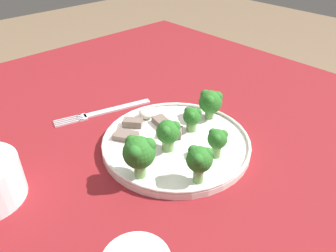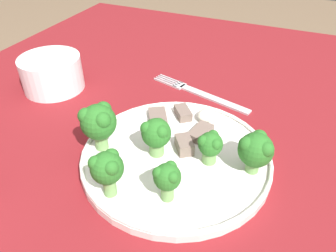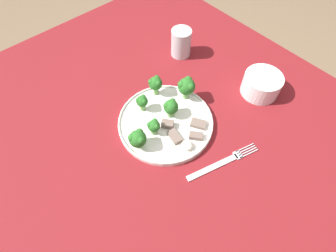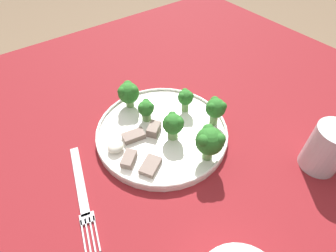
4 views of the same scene
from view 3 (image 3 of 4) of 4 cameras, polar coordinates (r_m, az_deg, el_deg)
ground_plane at (r=1.46m, az=-0.28°, el=-16.67°), size 8.00×8.00×0.00m
table at (r=0.84m, az=-0.47°, el=-3.13°), size 1.25×1.08×0.76m
dinner_plate at (r=0.76m, az=-0.43°, el=1.24°), size 0.27×0.27×0.02m
fork at (r=0.71m, az=11.84°, el=-7.68°), size 0.07×0.21×0.00m
cream_bowl at (r=0.86m, az=19.63°, el=8.45°), size 0.12×0.12×0.06m
drinking_glass at (r=0.94m, az=2.84°, el=17.41°), size 0.07×0.07×0.09m
broccoli_floret_near_rim_left at (r=0.75m, az=-5.66°, el=5.31°), size 0.03×0.03×0.05m
broccoli_floret_center_left at (r=0.73m, az=0.65°, el=4.13°), size 0.04×0.04×0.06m
broccoli_floret_back_left at (r=0.68m, az=-6.61°, el=-2.76°), size 0.05×0.05×0.06m
broccoli_floret_front_left at (r=0.77m, az=4.06°, el=8.62°), size 0.05×0.05×0.07m
broccoli_floret_center_back at (r=0.71m, az=-3.08°, el=-0.04°), size 0.03×0.03×0.05m
broccoli_floret_mid_cluster at (r=0.78m, az=-2.74°, el=9.21°), size 0.04×0.04×0.06m
meat_slice_front_slice at (r=0.72m, az=6.10°, el=-2.17°), size 0.04×0.04×0.01m
meat_slice_middle_slice at (r=0.74m, az=6.66°, el=0.49°), size 0.05×0.05×0.01m
meat_slice_rear_slice at (r=0.73m, az=-0.10°, el=0.39°), size 0.04×0.04×0.02m
meat_slice_edge_slice at (r=0.72m, az=1.46°, el=-2.31°), size 0.05×0.03×0.01m
sauce_dollop at (r=0.70m, az=4.20°, el=-4.22°), size 0.03×0.03×0.02m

